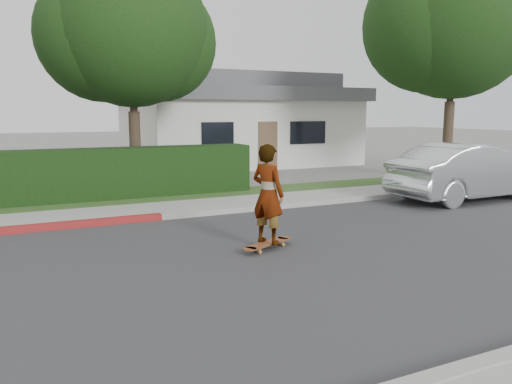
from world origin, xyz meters
The scene contains 11 objects.
ground centered at (0.00, 0.00, 0.00)m, with size 120.00×120.00×0.00m, color slate.
road centered at (0.00, 0.00, 0.01)m, with size 60.00×8.00×0.01m, color #2D2D30.
curb_far centered at (0.00, 4.10, 0.07)m, with size 60.00×0.20×0.15m, color #9E9E99.
sidewalk_far centered at (0.00, 5.00, 0.06)m, with size 60.00×1.60×0.12m, color gray.
planting_strip centered at (0.00, 6.60, 0.05)m, with size 60.00×1.60×0.10m, color #2D4C1E.
tree_center centered at (1.49, 9.19, 4.90)m, with size 5.66×4.84×7.44m.
tree_right centered at (12.49, 6.69, 5.63)m, with size 6.32×5.60×8.56m.
house centered at (8.00, 16.00, 2.10)m, with size 10.60×8.60×4.30m.
skateboard centered at (2.11, 0.75, 0.11)m, with size 1.25×0.74×0.12m.
skateboarder centered at (2.11, 0.75, 1.03)m, with size 0.66×0.43×1.81m, color white.
car_silver centered at (9.69, 2.93, 0.81)m, with size 1.72×4.95×1.63m, color silver.
Camera 1 is at (-1.91, -7.18, 2.50)m, focal length 35.00 mm.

